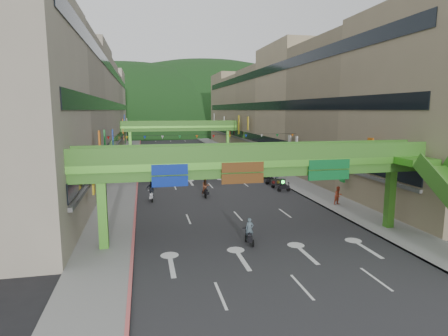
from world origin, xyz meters
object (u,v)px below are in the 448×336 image
at_px(car_yellow, 174,147).
at_px(pedestrian_red, 338,197).
at_px(overpass_near, 274,171).
at_px(scooter_rider_mid, 206,187).
at_px(scooter_rider_near, 250,232).
at_px(car_silver, 178,169).

xyz_separation_m(car_yellow, pedestrian_red, (11.71, -57.24, 0.31)).
bearing_deg(pedestrian_red, overpass_near, -156.27).
xyz_separation_m(scooter_rider_mid, car_yellow, (0.60, 50.69, -0.50)).
height_order(scooter_rider_near, car_yellow, scooter_rider_near).
xyz_separation_m(overpass_near, car_yellow, (-1.97, 65.29, -4.60)).
xyz_separation_m(scooter_rider_near, scooter_rider_mid, (-0.67, 15.10, 0.22)).
distance_m(car_yellow, pedestrian_red, 58.43).
distance_m(scooter_rider_mid, car_yellow, 50.70).
relative_size(overpass_near, scooter_rider_mid, 13.13).
bearing_deg(car_silver, car_yellow, 89.71).
bearing_deg(scooter_rider_near, car_silver, 94.11).
xyz_separation_m(overpass_near, car_silver, (-4.13, 30.50, -4.54)).
distance_m(scooter_rider_near, scooter_rider_mid, 15.11).
bearing_deg(car_silver, scooter_rider_near, -82.62).
height_order(scooter_rider_near, pedestrian_red, scooter_rider_near).
height_order(scooter_rider_mid, car_yellow, scooter_rider_mid).
distance_m(car_silver, car_yellow, 34.86).
bearing_deg(car_yellow, pedestrian_red, -85.51).
relative_size(overpass_near, car_yellow, 7.82).
bearing_deg(car_silver, pedestrian_red, -55.03).
relative_size(scooter_rider_near, car_yellow, 0.54).
height_order(scooter_rider_mid, pedestrian_red, scooter_rider_mid).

